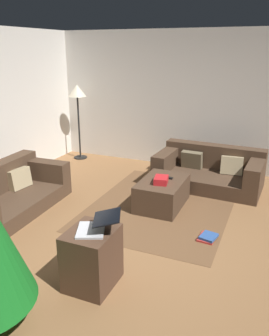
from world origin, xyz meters
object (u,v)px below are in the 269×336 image
at_px(ottoman, 162,193).
at_px(couch_right, 210,171).
at_px(side_table, 92,258).
at_px(corner_lamp, 77,96).
at_px(laptop, 97,225).
at_px(couch_left, 6,195).
at_px(tv_remote, 167,178).
at_px(book_stack, 208,237).
at_px(gift_box, 161,180).

bearing_deg(ottoman, couch_right, -23.38).
xyz_separation_m(side_table, corner_lamp, (3.62, 2.36, 1.02)).
bearing_deg(laptop, couch_left, 65.11).
distance_m(tv_remote, book_stack, 1.21).
height_order(couch_right, laptop, laptop).
distance_m(ottoman, side_table, 2.03).
bearing_deg(corner_lamp, couch_right, -99.39).
bearing_deg(side_table, tv_remote, -2.35).
height_order(ottoman, side_table, side_table).
bearing_deg(ottoman, corner_lamp, 56.41).
height_order(ottoman, corner_lamp, corner_lamp).
relative_size(couch_right, corner_lamp, 1.15).
xyz_separation_m(couch_left, ottoman, (1.06, -2.02, -0.05)).
relative_size(couch_right, ottoman, 1.94).
height_order(couch_right, side_table, couch_right).
bearing_deg(book_stack, corner_lamp, 54.60).
bearing_deg(laptop, corner_lamp, 33.83).
xyz_separation_m(ottoman, laptop, (-2.00, -0.01, 0.46)).
xyz_separation_m(gift_box, laptop, (-1.89, 0.01, 0.21)).
distance_m(tv_remote, corner_lamp, 3.00).
bearing_deg(couch_right, corner_lamp, -6.61).
height_order(gift_box, laptop, laptop).
xyz_separation_m(couch_left, tv_remote, (1.16, -2.06, 0.16)).
height_order(side_table, laptop, laptop).
distance_m(laptop, book_stack, 1.66).
xyz_separation_m(book_stack, corner_lamp, (2.31, 3.25, 1.29)).
bearing_deg(ottoman, couch_left, 117.65).
height_order(gift_box, corner_lamp, corner_lamp).
distance_m(couch_right, tv_remote, 1.12).
distance_m(gift_box, side_table, 1.92).
xyz_separation_m(gift_box, side_table, (-1.91, 0.06, -0.15)).
xyz_separation_m(tv_remote, laptop, (-2.11, 0.03, 0.24)).
bearing_deg(side_table, couch_right, -9.54).
distance_m(ottoman, gift_box, 0.27).
bearing_deg(tv_remote, corner_lamp, 61.53).
height_order(book_stack, corner_lamp, corner_lamp).
xyz_separation_m(couch_right, laptop, (-3.12, 0.47, 0.40)).
xyz_separation_m(couch_left, side_table, (-0.97, -1.98, 0.04)).
height_order(couch_left, couch_right, couch_right).
bearing_deg(laptop, couch_right, -8.64).
bearing_deg(tv_remote, side_table, -179.45).
relative_size(gift_box, tv_remote, 1.58).
bearing_deg(couch_right, gift_box, 71.92).
relative_size(gift_box, corner_lamp, 0.16).
height_order(tv_remote, laptop, laptop).
bearing_deg(laptop, book_stack, -32.93).
relative_size(side_table, laptop, 1.19).
bearing_deg(couch_right, ottoman, 69.40).
xyz_separation_m(couch_left, laptop, (-0.94, -2.03, 0.40)).
height_order(couch_left, tv_remote, couch_left).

